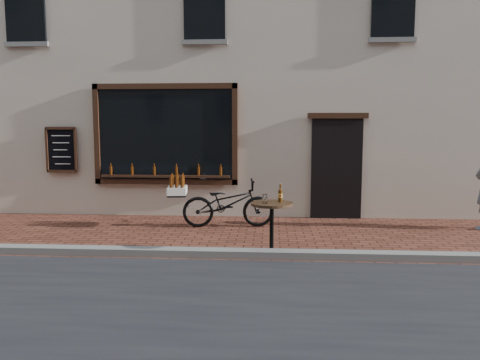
{
  "coord_description": "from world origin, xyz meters",
  "views": [
    {
      "loc": [
        0.46,
        -6.9,
        2.05
      ],
      "look_at": [
        -0.08,
        1.2,
        1.1
      ],
      "focal_mm": 35.0,
      "sensor_mm": 36.0,
      "label": 1
    }
  ],
  "objects": [
    {
      "name": "ground",
      "position": [
        0.0,
        0.0,
        0.0
      ],
      "size": [
        90.0,
        90.0,
        0.0
      ],
      "primitive_type": "plane",
      "color": "#4D2518",
      "rests_on": "ground"
    },
    {
      "name": "bistro_table",
      "position": [
        0.48,
        0.35,
        0.6
      ],
      "size": [
        0.66,
        0.66,
        1.13
      ],
      "color": "black",
      "rests_on": "ground"
    },
    {
      "name": "cargo_bicycle",
      "position": [
        -0.44,
        2.39,
        0.49
      ],
      "size": [
        2.18,
        0.86,
        1.04
      ],
      "rotation": [
        0.0,
        0.0,
        1.69
      ],
      "color": "black",
      "rests_on": "ground"
    },
    {
      "name": "shop_building",
      "position": [
        0.0,
        6.5,
        5.0
      ],
      "size": [
        28.0,
        6.2,
        10.0
      ],
      "color": "beige",
      "rests_on": "ground"
    },
    {
      "name": "kerb",
      "position": [
        0.0,
        0.2,
        0.06
      ],
      "size": [
        90.0,
        0.25,
        0.12
      ],
      "primitive_type": "cube",
      "color": "slate",
      "rests_on": "ground"
    }
  ]
}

